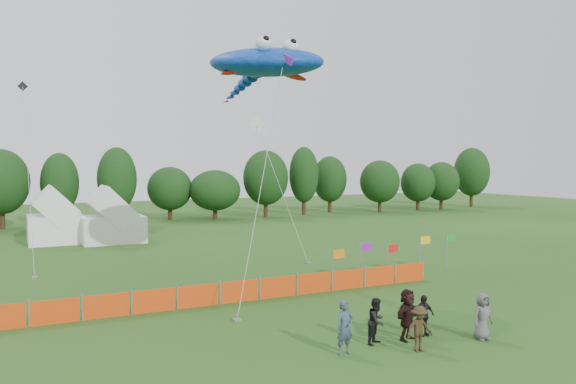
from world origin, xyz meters
name	(u,v)px	position (x,y,z in m)	size (l,w,h in m)	color
ground	(363,345)	(0.00, 0.00, 0.00)	(160.00, 160.00, 0.00)	#234C16
treeline	(140,184)	(1.61, 44.93, 4.18)	(104.57, 8.78, 8.36)	#382314
tent_left	(55,220)	(-7.84, 32.47, 1.88)	(4.22, 4.22, 3.72)	white
tent_right	(112,221)	(-3.64, 30.79, 1.77)	(4.97, 3.98, 3.51)	white
barrier_fence	(239,291)	(-1.67, 7.76, 0.50)	(21.90, 0.06, 1.00)	#D93E0C
flag_row	(395,253)	(8.26, 8.93, 1.42)	(8.73, 0.69, 2.29)	gray
spectator_a	(345,327)	(-1.14, -0.57, 0.93)	(0.68, 0.45, 1.86)	#334456
spectator_b	(377,321)	(0.50, -0.11, 0.83)	(0.81, 0.63, 1.66)	black
spectator_c	(419,329)	(1.33, -1.46, 0.79)	(1.02, 0.59, 1.58)	#352715
spectator_d	(423,315)	(2.63, -0.12, 0.77)	(0.91, 0.38, 1.55)	black
spectator_e	(482,316)	(4.27, -1.46, 0.86)	(0.84, 0.55, 1.73)	#55555B
spectator_f	(408,315)	(1.76, -0.28, 0.95)	(1.75, 0.56, 1.89)	black
stingray_kite	(264,64)	(0.86, 10.52, 11.64)	(7.62, 13.30, 12.73)	blue
small_kite_white	(270,161)	(4.78, 18.23, 6.65)	(2.44, 4.77, 9.77)	white
small_kite_dark	(28,164)	(-10.04, 24.00, 6.41)	(0.73, 11.63, 12.49)	black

